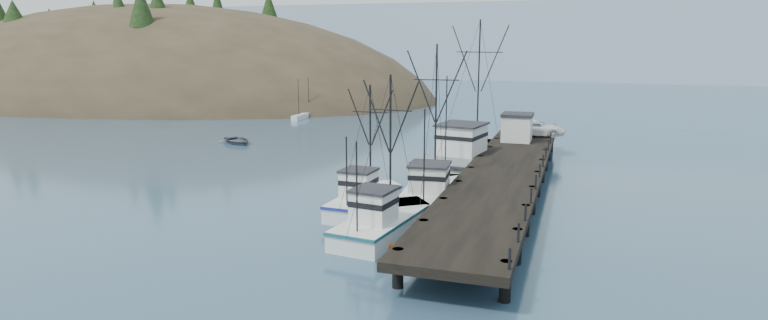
% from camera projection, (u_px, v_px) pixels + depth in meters
% --- Properties ---
extents(ground, '(400.00, 400.00, 0.00)m').
position_uv_depth(ground, '(239.00, 239.00, 36.66)').
color(ground, '#2E4B66').
rests_on(ground, ground).
extents(pier, '(6.00, 44.00, 2.00)m').
position_uv_depth(pier, '(504.00, 173.00, 46.94)').
color(pier, black).
rests_on(pier, ground).
extents(headland, '(134.80, 78.00, 51.00)m').
position_uv_depth(headland, '(136.00, 115.00, 133.74)').
color(headland, '#382D1E').
rests_on(headland, ground).
extents(distant_ridge, '(360.00, 40.00, 26.00)m').
position_uv_depth(distant_ridge, '(551.00, 78.00, 191.91)').
color(distant_ridge, '#9EB2C6').
rests_on(distant_ridge, ground).
extents(distant_ridge_far, '(180.00, 25.00, 18.00)m').
position_uv_depth(distant_ridge_far, '(414.00, 73.00, 221.20)').
color(distant_ridge_far, silver).
rests_on(distant_ridge_far, ground).
extents(moored_sailboats, '(22.90, 17.78, 6.35)m').
position_uv_depth(moored_sailboats, '(270.00, 110.00, 100.57)').
color(moored_sailboats, white).
rests_on(moored_sailboats, ground).
extents(trawler_near, '(4.35, 10.00, 10.25)m').
position_uv_depth(trawler_near, '(384.00, 222.00, 37.24)').
color(trawler_near, white).
rests_on(trawler_near, ground).
extents(trawler_mid, '(3.48, 9.04, 9.26)m').
position_uv_depth(trawler_mid, '(366.00, 200.00, 42.40)').
color(trawler_mid, white).
rests_on(trawler_mid, ground).
extents(trawler_far, '(4.72, 11.87, 12.01)m').
position_uv_depth(trawler_far, '(432.00, 191.00, 44.78)').
color(trawler_far, white).
rests_on(trawler_far, ground).
extents(work_vessel, '(7.65, 17.32, 14.18)m').
position_uv_depth(work_vessel, '(470.00, 156.00, 56.30)').
color(work_vessel, slate).
rests_on(work_vessel, ground).
extents(pier_shed, '(3.00, 3.20, 2.80)m').
position_uv_depth(pier_shed, '(517.00, 127.00, 59.68)').
color(pier_shed, silver).
rests_on(pier_shed, pier).
extents(pickup_truck, '(6.13, 3.19, 1.65)m').
position_uv_depth(pickup_truck, '(536.00, 128.00, 63.07)').
color(pickup_truck, white).
rests_on(pickup_truck, pier).
extents(motorboat, '(6.18, 5.84, 1.04)m').
position_uv_depth(motorboat, '(237.00, 143.00, 70.37)').
color(motorboat, '#585B62').
rests_on(motorboat, ground).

